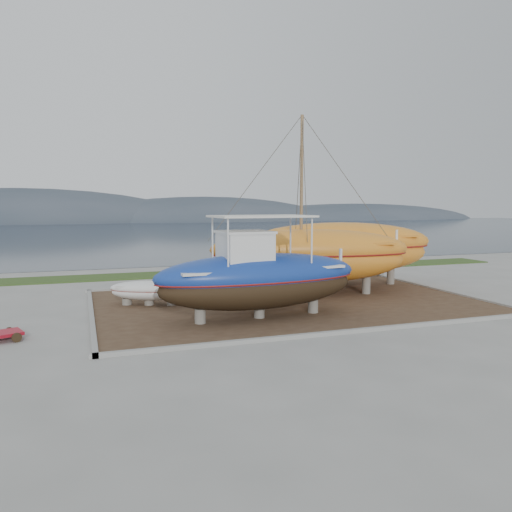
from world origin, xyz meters
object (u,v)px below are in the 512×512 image
object	(u,v)px
orange_sailboat	(311,207)
orange_bare_hull	(340,255)
blue_caique	(259,267)
white_dinghy	(149,293)

from	to	relation	value
orange_sailboat	orange_bare_hull	distance (m)	4.74
orange_sailboat	orange_bare_hull	xyz separation A→B (m)	(3.00, 2.37, -2.80)
orange_sailboat	orange_bare_hull	world-z (taller)	orange_sailboat
blue_caique	orange_sailboat	xyz separation A→B (m)	(4.27, 4.02, 2.45)
orange_bare_hull	white_dinghy	bearing A→B (deg)	-157.44
orange_sailboat	blue_caique	bearing A→B (deg)	-125.28
blue_caique	orange_sailboat	size ratio (longest dim) A/B	0.85
white_dinghy	orange_bare_hull	world-z (taller)	orange_bare_hull
blue_caique	white_dinghy	distance (m)	5.99
white_dinghy	orange_sailboat	bearing A→B (deg)	21.29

